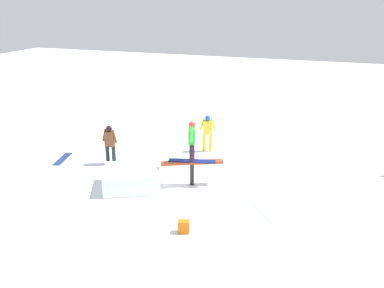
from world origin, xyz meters
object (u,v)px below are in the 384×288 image
rail_feature (192,165)px  backpack_on_snow (184,227)px  loose_snowboard_navy (63,159)px  bystander_yellow (208,131)px  bystander_brown (110,143)px  loose_snowboard_white (264,210)px  main_rider_on_rail (192,142)px

rail_feature → backpack_on_snow: 3.07m
loose_snowboard_navy → bystander_yellow: bearing=-74.3°
rail_feature → bystander_brown: bystander_brown is taller
rail_feature → bystander_yellow: size_ratio=1.32×
rail_feature → backpack_on_snow: bearing=-100.1°
rail_feature → loose_snowboard_white: 2.88m
loose_snowboard_white → bystander_brown: bearing=35.8°
bystander_brown → loose_snowboard_white: size_ratio=0.98×
rail_feature → loose_snowboard_navy: 5.56m
loose_snowboard_navy → bystander_brown: bearing=-97.3°
bystander_brown → rail_feature: bearing=169.8°
rail_feature → loose_snowboard_white: (2.60, -1.01, -0.69)m
bystander_brown → loose_snowboard_navy: bearing=7.6°
bystander_yellow → loose_snowboard_navy: 5.75m
loose_snowboard_navy → backpack_on_snow: (6.29, -3.46, 0.16)m
main_rider_on_rail → bystander_yellow: (-0.50, 3.28, -0.67)m
bystander_brown → loose_snowboard_white: bearing=165.8°
main_rider_on_rail → loose_snowboard_navy: 5.72m
main_rider_on_rail → bystander_brown: (-3.48, 0.74, -0.68)m
main_rider_on_rail → loose_snowboard_white: size_ratio=1.03×
loose_snowboard_white → main_rider_on_rail: bearing=30.7°
main_rider_on_rail → backpack_on_snow: main_rider_on_rail is taller
main_rider_on_rail → loose_snowboard_white: 3.17m
loose_snowboard_navy → backpack_on_snow: bearing=-131.9°
loose_snowboard_navy → main_rider_on_rail: bearing=-108.7°
rail_feature → backpack_on_snow: (0.80, -2.91, -0.53)m
rail_feature → loose_snowboard_navy: (-5.49, 0.54, -0.69)m
rail_feature → backpack_on_snow: rail_feature is taller
rail_feature → loose_snowboard_white: rail_feature is taller
bystander_brown → bystander_yellow: (2.98, 2.53, 0.00)m
rail_feature → bystander_brown: bearing=142.5°
bystander_brown → backpack_on_snow: size_ratio=4.38×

